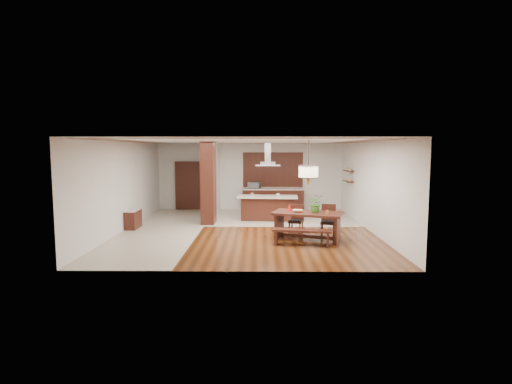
{
  "coord_description": "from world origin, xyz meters",
  "views": [
    {
      "loc": [
        0.41,
        -12.91,
        2.64
      ],
      "look_at": [
        0.3,
        0.0,
        1.25
      ],
      "focal_mm": 28.0,
      "sensor_mm": 36.0,
      "label": 1
    }
  ],
  "objects_px": {
    "dining_chair_left": "(296,220)",
    "pendant_lantern": "(308,163)",
    "hallway_console": "(133,219)",
    "dining_table": "(308,220)",
    "microwave": "(254,185)",
    "kitchen_island": "(268,208)",
    "dining_bench": "(302,238)",
    "fruit_bowl": "(298,211)",
    "dining_chair_right": "(328,221)",
    "foliage_plant": "(316,203)",
    "island_cup": "(278,195)",
    "range_hood": "(268,154)"
  },
  "relations": [
    {
      "from": "hallway_console",
      "to": "island_cup",
      "type": "bearing_deg",
      "value": 17.06
    },
    {
      "from": "dining_bench",
      "to": "microwave",
      "type": "distance_m",
      "value": 6.59
    },
    {
      "from": "dining_bench",
      "to": "foliage_plant",
      "type": "bearing_deg",
      "value": 56.0
    },
    {
      "from": "hallway_console",
      "to": "pendant_lantern",
      "type": "relative_size",
      "value": 0.67
    },
    {
      "from": "dining_table",
      "to": "range_hood",
      "type": "relative_size",
      "value": 2.43
    },
    {
      "from": "hallway_console",
      "to": "dining_bench",
      "type": "xyz_separation_m",
      "value": [
        5.39,
        -2.35,
        -0.09
      ]
    },
    {
      "from": "dining_chair_left",
      "to": "microwave",
      "type": "bearing_deg",
      "value": 124.45
    },
    {
      "from": "fruit_bowl",
      "to": "microwave",
      "type": "bearing_deg",
      "value": 103.12
    },
    {
      "from": "fruit_bowl",
      "to": "island_cup",
      "type": "bearing_deg",
      "value": 97.6
    },
    {
      "from": "dining_table",
      "to": "dining_chair_right",
      "type": "relative_size",
      "value": 2.23
    },
    {
      "from": "pendant_lantern",
      "to": "fruit_bowl",
      "type": "xyz_separation_m",
      "value": [
        -0.29,
        0.01,
        -1.39
      ]
    },
    {
      "from": "dining_table",
      "to": "pendant_lantern",
      "type": "relative_size",
      "value": 1.67
    },
    {
      "from": "dining_chair_left",
      "to": "fruit_bowl",
      "type": "distance_m",
      "value": 0.82
    },
    {
      "from": "dining_bench",
      "to": "kitchen_island",
      "type": "xyz_separation_m",
      "value": [
        -0.87,
        3.95,
        0.24
      ]
    },
    {
      "from": "fruit_bowl",
      "to": "kitchen_island",
      "type": "relative_size",
      "value": 0.13
    },
    {
      "from": "foliage_plant",
      "to": "island_cup",
      "type": "xyz_separation_m",
      "value": [
        -0.95,
        3.18,
        -0.12
      ]
    },
    {
      "from": "dining_chair_right",
      "to": "fruit_bowl",
      "type": "height_order",
      "value": "dining_chair_right"
    },
    {
      "from": "hallway_console",
      "to": "kitchen_island",
      "type": "bearing_deg",
      "value": 19.45
    },
    {
      "from": "kitchen_island",
      "to": "dining_bench",
      "type": "bearing_deg",
      "value": -73.57
    },
    {
      "from": "dining_bench",
      "to": "fruit_bowl",
      "type": "relative_size",
      "value": 5.53
    },
    {
      "from": "dining_table",
      "to": "dining_chair_right",
      "type": "height_order",
      "value": "dining_chair_right"
    },
    {
      "from": "hallway_console",
      "to": "microwave",
      "type": "xyz_separation_m",
      "value": [
        4.0,
        4.03,
        0.77
      ]
    },
    {
      "from": "kitchen_island",
      "to": "microwave",
      "type": "relative_size",
      "value": 4.51
    },
    {
      "from": "dining_table",
      "to": "pendant_lantern",
      "type": "bearing_deg",
      "value": 180.0
    },
    {
      "from": "foliage_plant",
      "to": "microwave",
      "type": "distance_m",
      "value": 5.99
    },
    {
      "from": "foliage_plant",
      "to": "kitchen_island",
      "type": "bearing_deg",
      "value": 112.08
    },
    {
      "from": "dining_chair_right",
      "to": "island_cup",
      "type": "distance_m",
      "value": 3.14
    },
    {
      "from": "dining_bench",
      "to": "dining_chair_right",
      "type": "height_order",
      "value": "dining_chair_right"
    },
    {
      "from": "island_cup",
      "to": "dining_chair_right",
      "type": "bearing_deg",
      "value": -63.56
    },
    {
      "from": "hallway_console",
      "to": "dining_table",
      "type": "distance_m",
      "value": 5.88
    },
    {
      "from": "dining_table",
      "to": "dining_bench",
      "type": "height_order",
      "value": "dining_table"
    },
    {
      "from": "foliage_plant",
      "to": "fruit_bowl",
      "type": "relative_size",
      "value": 1.79
    },
    {
      "from": "dining_bench",
      "to": "hallway_console",
      "type": "bearing_deg",
      "value": 156.4
    },
    {
      "from": "hallway_console",
      "to": "kitchen_island",
      "type": "relative_size",
      "value": 0.39
    },
    {
      "from": "microwave",
      "to": "island_cup",
      "type": "bearing_deg",
      "value": -49.02
    },
    {
      "from": "dining_table",
      "to": "kitchen_island",
      "type": "distance_m",
      "value": 3.46
    },
    {
      "from": "dining_bench",
      "to": "pendant_lantern",
      "type": "distance_m",
      "value": 2.14
    },
    {
      "from": "pendant_lantern",
      "to": "microwave",
      "type": "xyz_separation_m",
      "value": [
        -1.62,
        5.71,
        -1.16
      ]
    },
    {
      "from": "dining_chair_right",
      "to": "fruit_bowl",
      "type": "relative_size",
      "value": 3.39
    },
    {
      "from": "hallway_console",
      "to": "foliage_plant",
      "type": "distance_m",
      "value": 6.13
    },
    {
      "from": "hallway_console",
      "to": "dining_bench",
      "type": "distance_m",
      "value": 5.88
    },
    {
      "from": "dining_chair_left",
      "to": "pendant_lantern",
      "type": "height_order",
      "value": "pendant_lantern"
    },
    {
      "from": "hallway_console",
      "to": "kitchen_island",
      "type": "xyz_separation_m",
      "value": [
        4.52,
        1.6,
        0.15
      ]
    },
    {
      "from": "dining_chair_right",
      "to": "microwave",
      "type": "height_order",
      "value": "microwave"
    },
    {
      "from": "microwave",
      "to": "dining_chair_left",
      "type": "bearing_deg",
      "value": -53.56
    },
    {
      "from": "dining_bench",
      "to": "fruit_bowl",
      "type": "xyz_separation_m",
      "value": [
        -0.06,
        0.69,
        0.63
      ]
    },
    {
      "from": "hallway_console",
      "to": "dining_table",
      "type": "bearing_deg",
      "value": -16.64
    },
    {
      "from": "dining_bench",
      "to": "dining_chair_left",
      "type": "relative_size",
      "value": 1.73
    },
    {
      "from": "dining_table",
      "to": "foliage_plant",
      "type": "bearing_deg",
      "value": 2.17
    },
    {
      "from": "range_hood",
      "to": "island_cup",
      "type": "relative_size",
      "value": 7.23
    }
  ]
}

